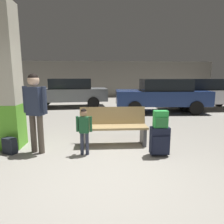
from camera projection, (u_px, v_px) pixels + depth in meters
The scene contains 12 objects.
ground_plane at pixel (102, 123), 7.15m from camera, with size 18.00×18.00×0.10m, color gray.
garage_back_wall at pixel (100, 79), 15.59m from camera, with size 18.00×0.12×2.80m, color gray.
structural_pillar at pixel (5, 78), 4.39m from camera, with size 0.57×0.57×3.19m.
bench at pixel (113, 126), 4.75m from camera, with size 1.60×0.53×0.89m.
suitcase at pixel (160, 141), 4.06m from camera, with size 0.38×0.23×0.60m.
backpack_bright at pixel (161, 119), 3.98m from camera, with size 0.28×0.20×0.34m.
child at pixel (84, 127), 4.06m from camera, with size 0.33×0.21×0.98m.
adult at pixel (35, 105), 4.11m from camera, with size 0.54×0.31×1.68m.
backpack_dark_floor at pixel (10, 146), 4.21m from camera, with size 0.32×0.29×0.34m.
parked_car_far at pixel (69, 92), 10.60m from camera, with size 4.23×2.07×1.51m.
parked_car_near at pixel (162, 95), 9.08m from camera, with size 4.19×1.97×1.51m.
parked_car_side at pixel (205, 93), 9.87m from camera, with size 4.16×1.91×1.51m.
Camera 1 is at (-0.13, -2.97, 1.61)m, focal length 31.84 mm.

